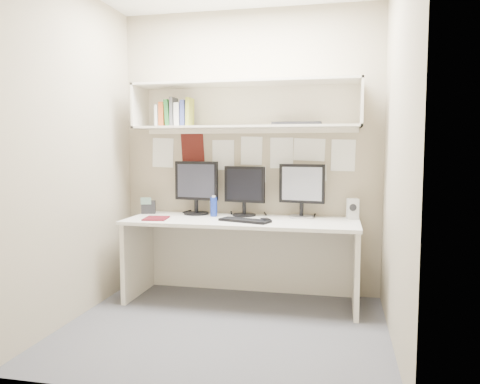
% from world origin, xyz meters
% --- Properties ---
extents(floor, '(2.40, 2.00, 0.01)m').
position_xyz_m(floor, '(0.00, 0.00, 0.00)').
color(floor, '#4A494E').
rests_on(floor, ground).
extents(wall_back, '(2.40, 0.02, 2.60)m').
position_xyz_m(wall_back, '(0.00, 1.00, 1.30)').
color(wall_back, tan).
rests_on(wall_back, ground).
extents(wall_front, '(2.40, 0.02, 2.60)m').
position_xyz_m(wall_front, '(0.00, -1.00, 1.30)').
color(wall_front, tan).
rests_on(wall_front, ground).
extents(wall_left, '(0.02, 2.00, 2.60)m').
position_xyz_m(wall_left, '(-1.20, 0.00, 1.30)').
color(wall_left, tan).
rests_on(wall_left, ground).
extents(wall_right, '(0.02, 2.00, 2.60)m').
position_xyz_m(wall_right, '(1.20, 0.00, 1.30)').
color(wall_right, tan).
rests_on(wall_right, ground).
extents(desk, '(2.00, 0.70, 0.73)m').
position_xyz_m(desk, '(0.00, 0.65, 0.37)').
color(desk, silver).
rests_on(desk, floor).
extents(overhead_hutch, '(2.00, 0.38, 0.40)m').
position_xyz_m(overhead_hutch, '(0.00, 0.86, 1.72)').
color(overhead_hutch, silver).
rests_on(overhead_hutch, wall_back).
extents(pinned_papers, '(1.92, 0.01, 0.48)m').
position_xyz_m(pinned_papers, '(0.00, 0.99, 1.25)').
color(pinned_papers, white).
rests_on(pinned_papers, wall_back).
extents(monitor_left, '(0.42, 0.23, 0.49)m').
position_xyz_m(monitor_left, '(-0.48, 0.87, 1.00)').
color(monitor_left, black).
rests_on(monitor_left, desk).
extents(monitor_center, '(0.39, 0.21, 0.45)m').
position_xyz_m(monitor_center, '(-0.02, 0.87, 0.98)').
color(monitor_center, black).
rests_on(monitor_center, desk).
extents(monitor_right, '(0.41, 0.22, 0.47)m').
position_xyz_m(monitor_right, '(0.50, 0.87, 0.99)').
color(monitor_right, '#A5A5AA').
rests_on(monitor_right, desk).
extents(keyboard, '(0.46, 0.28, 0.02)m').
position_xyz_m(keyboard, '(0.05, 0.52, 0.74)').
color(keyboard, black).
rests_on(keyboard, desk).
extents(mouse, '(0.10, 0.11, 0.03)m').
position_xyz_m(mouse, '(0.23, 0.54, 0.74)').
color(mouse, black).
rests_on(mouse, desk).
extents(speaker, '(0.11, 0.11, 0.18)m').
position_xyz_m(speaker, '(0.94, 0.87, 0.82)').
color(speaker, '#B7B7B2').
rests_on(speaker, desk).
extents(blue_bottle, '(0.06, 0.06, 0.19)m').
position_xyz_m(blue_bottle, '(-0.28, 0.76, 0.82)').
color(blue_bottle, navy).
rests_on(blue_bottle, desk).
extents(maroon_notebook, '(0.23, 0.26, 0.01)m').
position_xyz_m(maroon_notebook, '(-0.73, 0.50, 0.74)').
color(maroon_notebook, '#500D16').
rests_on(maroon_notebook, desk).
extents(desk_phone, '(0.16, 0.15, 0.16)m').
position_xyz_m(desk_phone, '(-0.94, 0.83, 0.79)').
color(desk_phone, black).
rests_on(desk_phone, desk).
extents(book_stack, '(0.32, 0.16, 0.26)m').
position_xyz_m(book_stack, '(-0.66, 0.81, 1.66)').
color(book_stack, silver).
rests_on(book_stack, overhead_hutch).
extents(hutch_tray, '(0.43, 0.16, 0.03)m').
position_xyz_m(hutch_tray, '(0.45, 0.84, 1.56)').
color(hutch_tray, black).
rests_on(hutch_tray, overhead_hutch).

